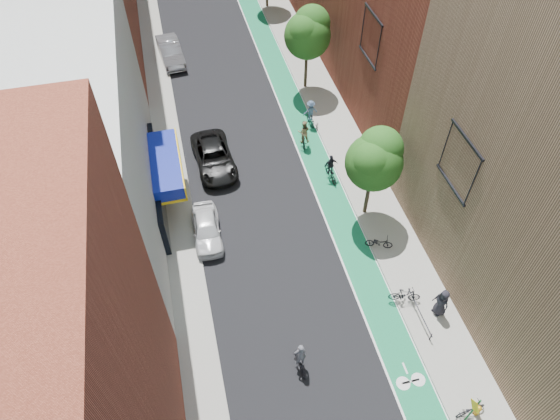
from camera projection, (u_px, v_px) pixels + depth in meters
ground at (327, 381)px, 24.64m from camera, size 160.00×160.00×0.00m
bike_lane at (280, 76)px, 41.89m from camera, size 2.00×68.00×0.01m
sidewalk_left at (160, 93)px, 40.27m from camera, size 2.00×68.00×0.15m
sidewalk_right at (309, 72)px, 42.23m from camera, size 3.00×68.00×0.15m
building_left_near_red at (32, 391)px, 16.25m from camera, size 8.00×10.00×16.00m
building_left_white at (67, 142)px, 27.35m from camera, size 8.00×20.00×12.00m
tree_near at (375, 159)px, 28.43m from camera, size 3.40×3.36×6.42m
tree_mid at (308, 32)px, 37.21m from camera, size 3.55×3.53×6.74m
sign_pole at (471, 412)px, 21.87m from camera, size 0.13×0.71×3.00m
parked_car_white at (207, 229)px, 30.13m from camera, size 1.79×4.16×1.40m
parked_car_black at (214, 157)px, 34.23m from camera, size 2.80×5.57×1.51m
parked_car_silver at (170, 52)px, 42.91m from camera, size 2.24×5.17×1.65m
cyclist_lead at (300, 360)px, 24.59m from camera, size 0.67×1.59×2.11m
cyclist_lane_near at (304, 135)px, 35.47m from camera, size 0.98×1.60×2.12m
cyclist_lane_mid at (331, 170)px, 33.46m from camera, size 0.96×1.84×1.94m
cyclist_lane_far at (311, 114)px, 37.09m from camera, size 1.14×1.57×2.03m
parked_bike_near at (471, 410)px, 23.18m from camera, size 1.59×0.69×0.81m
parked_bike_mid at (405, 295)px, 27.11m from camera, size 1.80×0.96×1.04m
parked_bike_far at (379, 242)px, 29.60m from camera, size 1.73×1.13×0.86m
pedestrian at (442, 302)px, 26.31m from camera, size 0.85×1.07×1.92m
fire_hydrant at (478, 410)px, 23.18m from camera, size 0.26×0.26×0.75m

